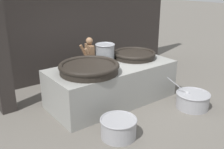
% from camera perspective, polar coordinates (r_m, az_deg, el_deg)
% --- Properties ---
extents(ground_plane, '(60.00, 60.00, 0.00)m').
position_cam_1_polar(ground_plane, '(7.17, 0.00, -5.66)').
color(ground_plane, '#666059').
extents(back_wall, '(8.39, 0.24, 4.28)m').
position_cam_1_polar(back_wall, '(8.58, -10.12, 13.29)').
color(back_wall, '#2D2826').
rests_on(back_wall, ground_plane).
extents(hearth_platform, '(3.34, 1.53, 1.00)m').
position_cam_1_polar(hearth_platform, '(6.96, 0.00, -1.94)').
color(hearth_platform, gray).
rests_on(hearth_platform, ground_plane).
extents(giant_wok_near, '(1.46, 1.46, 0.24)m').
position_cam_1_polar(giant_wok_near, '(6.26, -5.02, 1.51)').
color(giant_wok_near, black).
rests_on(giant_wok_near, hearth_platform).
extents(giant_wok_far, '(1.19, 1.19, 0.19)m').
position_cam_1_polar(giant_wok_far, '(7.44, 4.91, 4.36)').
color(giant_wok_far, black).
rests_on(giant_wok_far, hearth_platform).
extents(stock_pot, '(0.54, 0.54, 0.46)m').
position_cam_1_polar(stock_pot, '(7.17, -1.51, 4.96)').
color(stock_pot, gray).
rests_on(stock_pot, hearth_platform).
extents(cook, '(0.41, 0.59, 1.51)m').
position_cam_1_polar(cook, '(7.90, -4.90, 3.13)').
color(cook, '#8C6647').
rests_on(cook, ground_plane).
extents(prep_bowl_vegetables, '(0.86, 1.01, 0.75)m').
position_cam_1_polar(prep_bowl_vegetables, '(7.01, 17.14, -5.23)').
color(prep_bowl_vegetables, '#9E9EA3').
rests_on(prep_bowl_vegetables, ground_plane).
extents(prep_bowl_meat, '(0.78, 0.78, 0.42)m').
position_cam_1_polar(prep_bowl_meat, '(5.53, 1.43, -11.34)').
color(prep_bowl_meat, '#9E9EA3').
rests_on(prep_bowl_meat, ground_plane).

